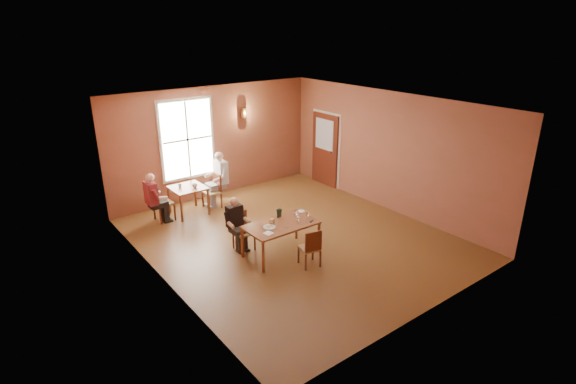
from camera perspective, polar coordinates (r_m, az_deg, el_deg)
ground at (r=10.13m, az=0.69°, el=-5.88°), size 6.00×7.00×0.01m
wall_back at (r=12.38m, az=-9.34°, el=6.29°), size 6.00×0.04×3.00m
wall_front at (r=7.32m, az=17.88°, el=-4.94°), size 6.00×0.04×3.00m
wall_left at (r=8.17m, az=-16.12°, el=-1.99°), size 0.04×7.00×3.00m
wall_right at (r=11.56m, az=12.59°, el=5.02°), size 0.04×7.00×3.00m
ceiling at (r=9.18m, az=0.77°, el=11.08°), size 6.00×7.00×0.04m
window at (r=11.95m, az=-12.67°, el=6.52°), size 1.36×0.10×1.96m
door at (r=13.18m, az=4.68°, el=5.36°), size 0.12×1.04×2.10m
wall_sconce at (r=12.58m, az=-5.65°, el=9.97°), size 0.16×0.16×0.28m
main_table at (r=9.32m, az=-0.89°, el=-6.00°), size 1.48×0.83×0.70m
chair_diner_main at (r=9.53m, az=-5.65°, el=-5.05°), size 0.36×0.36×0.82m
diner_main at (r=9.45m, az=-5.58°, el=-4.34°), size 0.44×0.44×1.10m
chair_empty at (r=8.91m, az=2.74°, el=-6.99°), size 0.42×0.42×0.80m
plate_food at (r=9.02m, az=-2.39°, el=-4.42°), size 0.27×0.27×0.03m
sandwich at (r=9.13m, az=-2.04°, el=-3.82°), size 0.11×0.11×0.10m
goblet_a at (r=9.42m, az=0.94°, el=-2.81°), size 0.08×0.08×0.16m
goblet_b at (r=9.39m, az=2.46°, el=-2.91°), size 0.07×0.07×0.16m
goblet_c at (r=9.14m, az=1.30°, el=-3.52°), size 0.09×0.09×0.18m
menu_stand at (r=9.43m, az=-1.11°, el=-2.71°), size 0.12×0.07×0.19m
knife at (r=8.98m, az=-0.44°, el=-4.62°), size 0.18×0.04×0.00m
napkin at (r=8.78m, az=-2.53°, el=-5.24°), size 0.20×0.20×0.01m
side_plate at (r=9.75m, az=1.71°, el=-2.45°), size 0.16×0.16×0.01m
sunglasses at (r=9.29m, az=3.01°, el=-3.69°), size 0.12×0.09×0.01m
second_table at (r=11.53m, az=-12.50°, el=-1.05°), size 0.80×0.80×0.71m
chair_diner_white at (r=11.75m, az=-9.68°, el=0.07°), size 0.39×0.39×0.89m
diner_white at (r=11.68m, az=-9.63°, el=1.22°), size 0.55×0.55×1.38m
chair_diner_maroon at (r=11.26m, az=-15.52°, el=-1.27°), size 0.41×0.41×0.92m
diner_maroon at (r=11.19m, az=-15.74°, el=-0.57°), size 0.49×0.49×1.24m
cup_a at (r=11.32m, az=-11.76°, el=0.79°), size 0.13×0.13×0.10m
cup_b at (r=11.40m, az=-13.56°, el=0.78°), size 0.10×0.10×0.09m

